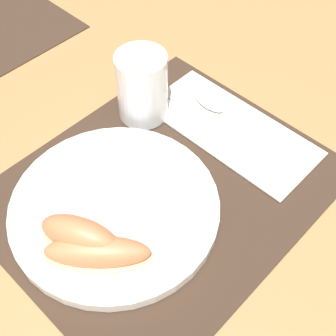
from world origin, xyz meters
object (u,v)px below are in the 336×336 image
Objects in this scene: citrus_wedge_0 at (83,239)px; spoon at (222,109)px; fork at (109,188)px; knife at (225,133)px; plate at (115,208)px; juice_glass at (142,90)px; citrus_wedge_1 at (97,253)px.

spoon is at bearing 6.96° from citrus_wedge_0.
citrus_wedge_0 reaches higher than fork.
knife is 0.19m from fork.
juice_glass is at bearing 34.09° from plate.
juice_glass reaches higher than fork.
citrus_wedge_0 reaches higher than spoon.
citrus_wedge_1 is at bearing -138.41° from fork.
citrus_wedge_0 reaches higher than knife.
spoon is 1.62× the size of citrus_wedge_0.
citrus_wedge_0 is (-0.30, -0.04, 0.03)m from spoon.
fork is (-0.22, 0.01, 0.01)m from spoon.
knife is 0.05m from spoon.
citrus_wedge_0 is at bearing -150.46° from fork.
citrus_wedge_0 reaches higher than citrus_wedge_1.
juice_glass is 0.95× the size of citrus_wedge_0.
fork reaches higher than knife.
citrus_wedge_1 is (-0.08, -0.07, 0.01)m from fork.
juice_glass reaches higher than citrus_wedge_0.
citrus_wedge_1 is (-0.26, -0.03, 0.03)m from knife.
knife is at bearing -134.32° from spoon.
spoon is at bearing -46.53° from juice_glass.
juice_glass is 0.26m from citrus_wedge_1.
plate is 2.55× the size of juice_glass.
plate is at bearing -145.91° from juice_glass.
juice_glass is at bearing 133.47° from spoon.
citrus_wedge_1 is at bearing -174.52° from knife.
plate is 1.50× the size of spoon.
spoon is 0.30m from citrus_wedge_1.
fork is at bearing 167.58° from knife.
citrus_wedge_1 reaches higher than plate.
citrus_wedge_1 is at bearing -86.18° from citrus_wedge_0.
spoon is 0.22m from fork.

